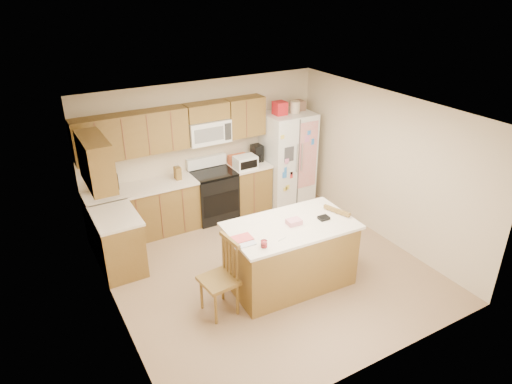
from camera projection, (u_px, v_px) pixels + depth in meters
ground at (267, 269)px, 7.08m from camera, size 4.50×4.50×0.00m
room_shell at (268, 185)px, 6.46m from camera, size 4.60×4.60×2.52m
cabinetry at (163, 187)px, 7.65m from camera, size 3.36×1.56×2.15m
stove at (213, 194)px, 8.39m from camera, size 0.76×0.65×1.13m
refrigerator at (287, 157)px, 8.85m from camera, size 0.90×0.79×2.04m
island at (290, 254)px, 6.57m from camera, size 1.89×1.12×1.07m
windsor_chair_left at (220, 279)px, 6.00m from camera, size 0.49×0.51×1.09m
windsor_chair_back at (262, 240)px, 7.01m from camera, size 0.52×0.50×0.94m
windsor_chair_right at (340, 237)px, 6.97m from camera, size 0.56×0.57×1.06m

